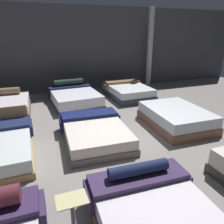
{
  "coord_description": "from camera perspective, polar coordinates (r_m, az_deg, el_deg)",
  "views": [
    {
      "loc": [
        -1.31,
        -4.42,
        2.46
      ],
      "look_at": [
        0.4,
        0.1,
        0.64
      ],
      "focal_mm": 34.23,
      "sensor_mm": 36.0,
      "label": 1
    }
  ],
  "objects": [
    {
      "name": "support_pillar",
      "position": [
        10.43,
        10.07,
        16.42
      ],
      "size": [
        0.25,
        0.25,
        3.5
      ],
      "primitive_type": "cylinder",
      "color": "silver",
      "rests_on": "ground_plane"
    },
    {
      "name": "bed_7",
      "position": [
        7.88,
        -10.05,
        4.0
      ],
      "size": [
        1.72,
        2.23,
        0.75
      ],
      "rotation": [
        0.0,
        0.0,
        0.06
      ],
      "color": "#2B2A35",
      "rests_on": "ground_plane"
    },
    {
      "name": "bed_5",
      "position": [
        6.16,
        16.67,
        -1.37
      ],
      "size": [
        1.53,
        1.99,
        0.5
      ],
      "rotation": [
        0.0,
        0.0,
        -0.04
      ],
      "color": "brown",
      "rests_on": "ground_plane"
    },
    {
      "name": "bed_8",
      "position": [
        8.53,
        4.41,
        5.48
      ],
      "size": [
        1.58,
        1.93,
        0.55
      ],
      "rotation": [
        0.0,
        0.0,
        0.01
      ],
      "color": "#272D36",
      "rests_on": "ground_plane"
    },
    {
      "name": "bed_4",
      "position": [
        5.18,
        -4.57,
        -5.31
      ],
      "size": [
        1.62,
        2.07,
        0.47
      ],
      "rotation": [
        0.0,
        0.0,
        -0.06
      ],
      "color": "#555654",
      "rests_on": "ground_plane"
    },
    {
      "name": "ground_plane",
      "position": [
        5.23,
        -3.7,
        -7.62
      ],
      "size": [
        18.0,
        18.0,
        0.02
      ],
      "primitive_type": "cube",
      "color": "gray"
    },
    {
      "name": "showroom_back_wall",
      "position": [
        9.52,
        -13.24,
        15.82
      ],
      "size": [
        18.0,
        0.06,
        3.5
      ],
      "primitive_type": "cube",
      "color": "#47474C",
      "rests_on": "ground_plane"
    },
    {
      "name": "bed_1",
      "position": [
        3.1,
        12.21,
        -26.5
      ],
      "size": [
        1.64,
        1.98,
        0.65
      ],
      "rotation": [
        0.0,
        0.0,
        -0.05
      ],
      "color": "#966B4A",
      "rests_on": "ground_plane"
    },
    {
      "name": "bed_6",
      "position": [
        7.79,
        -26.98,
        1.56
      ],
      "size": [
        1.67,
        1.95,
        0.65
      ],
      "rotation": [
        0.0,
        0.0,
        -0.03
      ],
      "color": "brown",
      "rests_on": "ground_plane"
    }
  ]
}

